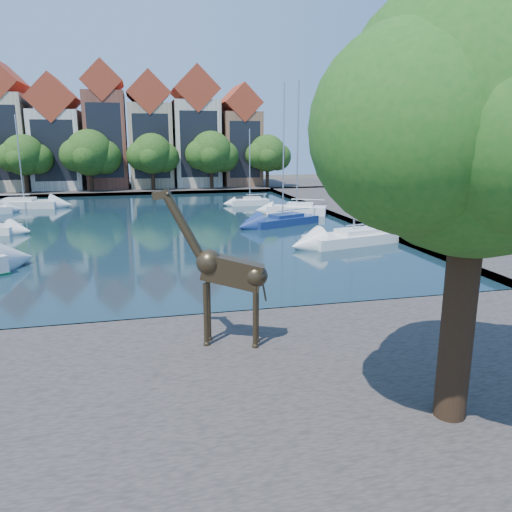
{
  "coord_description": "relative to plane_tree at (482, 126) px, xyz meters",
  "views": [
    {
      "loc": [
        0.06,
        -19.06,
        7.43
      ],
      "look_at": [
        4.29,
        -1.0,
        3.01
      ],
      "focal_mm": 35.0,
      "sensor_mm": 36.0,
      "label": 1
    }
  ],
  "objects": [
    {
      "name": "sailboat_right_c",
      "position": [
        7.38,
        36.32,
        -6.93
      ],
      "size": [
        6.01,
        4.16,
        12.5
      ],
      "color": "white",
      "rests_on": "water_basin"
    },
    {
      "name": "water_basin",
      "position": [
        -7.62,
        33.01,
        -7.63
      ],
      "size": [
        38.0,
        50.0,
        0.08
      ],
      "primitive_type": "cube",
      "color": "black",
      "rests_on": "ground"
    },
    {
      "name": "sailboat_right_d",
      "position": [
        4.38,
        43.98,
        -7.08
      ],
      "size": [
        4.23,
        1.52,
        8.27
      ],
      "color": "silver",
      "rests_on": "water_basin"
    },
    {
      "name": "giraffe_statue",
      "position": [
        -4.94,
        5.83,
        -4.58
      ],
      "size": [
        3.61,
        1.54,
        5.28
      ],
      "color": "#35291A",
      "rests_on": "near_quay"
    },
    {
      "name": "far_tree_mid_west",
      "position": [
        -13.51,
        59.5,
        -2.38
      ],
      "size": [
        7.8,
        6.0,
        8.0
      ],
      "color": "#332114",
      "rests_on": "far_quay"
    },
    {
      "name": "townhouse_east_end",
      "position": [
        7.38,
        64.99,
        -0.56
      ],
      "size": [
        5.44,
        9.18,
        14.43
      ],
      "color": "#8B5F42",
      "rests_on": "far_quay"
    },
    {
      "name": "sailboat_left_e",
      "position": [
        -19.62,
        47.48,
        -7.02
      ],
      "size": [
        7.15,
        3.34,
        9.66
      ],
      "color": "silver",
      "rests_on": "water_basin"
    },
    {
      "name": "right_quay",
      "position": [
        17.38,
        33.01,
        -7.42
      ],
      "size": [
        14.0,
        52.0,
        0.5
      ],
      "primitive_type": "cube",
      "color": "#443E3B",
      "rests_on": "ground"
    },
    {
      "name": "near_quay",
      "position": [
        -7.62,
        2.01,
        -7.42
      ],
      "size": [
        50.0,
        14.0,
        0.5
      ],
      "primitive_type": "cube",
      "color": "#443E3B",
      "rests_on": "ground"
    },
    {
      "name": "sailboat_right_a",
      "position": [
        7.08,
        22.16,
        -7.05
      ],
      "size": [
        7.46,
        4.06,
        10.33
      ],
      "color": "silver",
      "rests_on": "water_basin"
    },
    {
      "name": "far_quay",
      "position": [
        -7.62,
        65.01,
        -7.42
      ],
      "size": [
        60.0,
        16.0,
        0.5
      ],
      "primitive_type": "cube",
      "color": "#443E3B",
      "rests_on": "ground"
    },
    {
      "name": "plane_tree",
      "position": [
        0.0,
        0.0,
        0.0
      ],
      "size": [
        8.32,
        6.4,
        10.62
      ],
      "color": "#332114",
      "rests_on": "near_quay"
    },
    {
      "name": "townhouse_west_mid",
      "position": [
        -24.62,
        64.99,
        0.56
      ],
      "size": [
        5.94,
        9.18,
        16.79
      ],
      "color": "#BCB091",
      "rests_on": "far_quay"
    },
    {
      "name": "townhouse_east_inner",
      "position": [
        -5.62,
        64.99,
        0.06
      ],
      "size": [
        5.94,
        9.18,
        15.79
      ],
      "color": "tan",
      "rests_on": "far_quay"
    },
    {
      "name": "far_tree_mid_east",
      "position": [
        -5.52,
        59.5,
        -2.54
      ],
      "size": [
        7.02,
        5.4,
        7.52
      ],
      "color": "#332114",
      "rests_on": "far_quay"
    },
    {
      "name": "far_tree_west",
      "position": [
        -21.52,
        59.5,
        -2.6
      ],
      "size": [
        6.76,
        5.2,
        7.36
      ],
      "color": "#332114",
      "rests_on": "far_quay"
    },
    {
      "name": "ground",
      "position": [
        -7.62,
        9.01,
        -7.67
      ],
      "size": [
        160.0,
        160.0,
        0.0
      ],
      "primitive_type": "plane",
      "color": "#38332B",
      "rests_on": "ground"
    },
    {
      "name": "townhouse_east_mid",
      "position": [
        0.88,
        64.99,
        0.43
      ],
      "size": [
        6.43,
        9.18,
        16.65
      ],
      "color": "beige",
      "rests_on": "far_quay"
    },
    {
      "name": "sailboat_right_b",
      "position": [
        4.38,
        30.86,
        -7.08
      ],
      "size": [
        6.76,
        4.54,
        11.72
      ],
      "color": "navy",
      "rests_on": "water_basin"
    },
    {
      "name": "far_tree_far_east",
      "position": [
        10.48,
        59.5,
        -2.6
      ],
      "size": [
        6.76,
        5.2,
        7.36
      ],
      "color": "#332114",
      "rests_on": "far_quay"
    },
    {
      "name": "far_tree_east",
      "position": [
        2.49,
        59.5,
        -2.43
      ],
      "size": [
        7.54,
        5.8,
        7.84
      ],
      "color": "#332114",
      "rests_on": "far_quay"
    },
    {
      "name": "townhouse_west_inner",
      "position": [
        -18.12,
        64.99,
        -0.32
      ],
      "size": [
        6.43,
        9.18,
        15.15
      ],
      "color": "silver",
      "rests_on": "far_quay"
    },
    {
      "name": "townhouse_center",
      "position": [
        -11.62,
        64.99,
        0.69
      ],
      "size": [
        5.44,
        9.18,
        16.93
      ],
      "color": "brown",
      "rests_on": "far_quay"
    }
  ]
}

